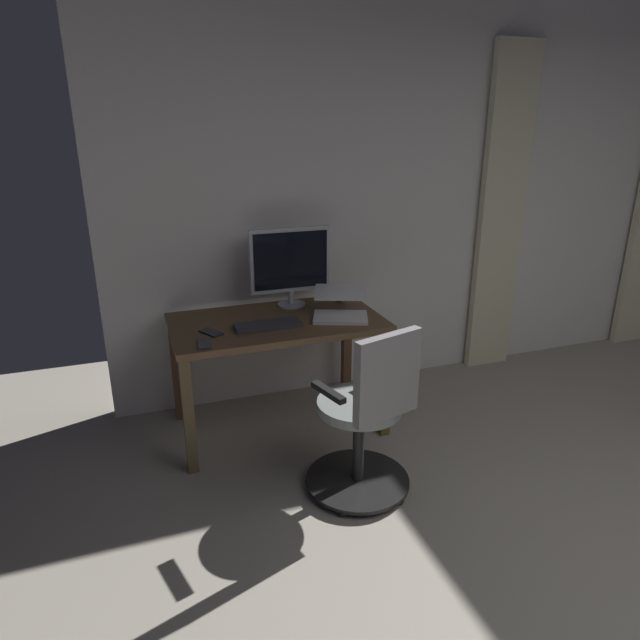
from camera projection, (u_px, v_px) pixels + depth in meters
name	position (u px, v px, depth m)	size (l,w,h in m)	color
back_room_partition	(457.00, 184.00, 4.05)	(5.09, 0.10, 2.87)	silver
curtain_right_panel	(501.00, 216.00, 4.13)	(0.37, 0.06, 2.40)	beige
desk	(277.00, 335.00, 3.38)	(1.27, 0.72, 0.73)	brown
office_chair	(367.00, 420.00, 2.80)	(0.56, 0.56, 0.95)	black
computer_monitor	(290.00, 263.00, 3.52)	(0.53, 0.18, 0.51)	#B7BCC1
computer_keyboard	(268.00, 325.00, 3.23)	(0.39, 0.15, 0.02)	#333338
laptop	(341.00, 308.00, 3.38)	(0.43, 0.44, 0.16)	white
computer_mouse	(340.00, 299.00, 3.69)	(0.06, 0.10, 0.04)	#B7BCC1
cell_phone_face_up	(211.00, 332.00, 3.13)	(0.07, 0.14, 0.01)	#232328
cell_phone_by_monitor	(205.00, 344.00, 2.97)	(0.07, 0.14, 0.01)	#333338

